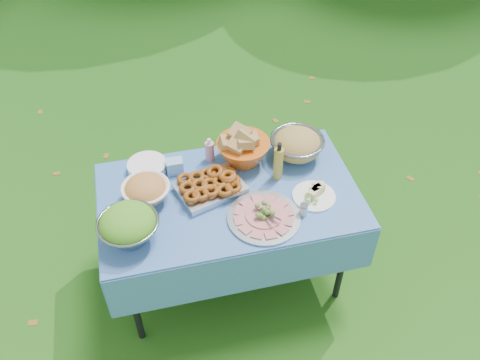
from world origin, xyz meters
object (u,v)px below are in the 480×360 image
salad_bowl (128,225)px  plate_stack (147,167)px  bread_bowl (243,147)px  pasta_bowl_steel (297,144)px  oil_bottle (278,161)px  picnic_table (230,237)px  charcuterie_platter (264,212)px

salad_bowl → plate_stack: 0.53m
bread_bowl → pasta_bowl_steel: size_ratio=0.99×
pasta_bowl_steel → plate_stack: bearing=175.5°
pasta_bowl_steel → oil_bottle: 0.23m
plate_stack → bread_bowl: (0.57, -0.04, 0.08)m
picnic_table → pasta_bowl_steel: 0.70m
charcuterie_platter → oil_bottle: bearing=61.0°
oil_bottle → picnic_table: bearing=-166.6°
salad_bowl → charcuterie_platter: (0.71, -0.02, -0.06)m
plate_stack → oil_bottle: bearing=-17.5°
bread_bowl → pasta_bowl_steel: bearing=-4.8°
picnic_table → salad_bowl: (-0.56, -0.20, 0.48)m
picnic_table → pasta_bowl_steel: size_ratio=4.53×
charcuterie_platter → oil_bottle: (0.16, 0.29, 0.08)m
plate_stack → bread_bowl: bread_bowl is taller
charcuterie_platter → salad_bowl: bearing=178.1°
salad_bowl → plate_stack: bearing=74.6°
bread_bowl → charcuterie_platter: (-0.00, -0.48, -0.06)m
salad_bowl → pasta_bowl_steel: (1.04, 0.43, -0.02)m
plate_stack → charcuterie_platter: size_ratio=0.58×
pasta_bowl_steel → oil_bottle: (-0.17, -0.16, 0.04)m
pasta_bowl_steel → picnic_table: bearing=-153.7°
pasta_bowl_steel → salad_bowl: bearing=-157.4°
picnic_table → plate_stack: bearing=144.4°
bread_bowl → plate_stack: bearing=175.6°
picnic_table → salad_bowl: 0.77m
picnic_table → bread_bowl: (0.15, 0.26, 0.49)m
picnic_table → oil_bottle: size_ratio=5.81×
picnic_table → plate_stack: (-0.43, 0.30, 0.41)m
bread_bowl → oil_bottle: 0.25m
salad_bowl → pasta_bowl_steel: bearing=22.6°
plate_stack → bread_bowl: bearing=-4.4°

